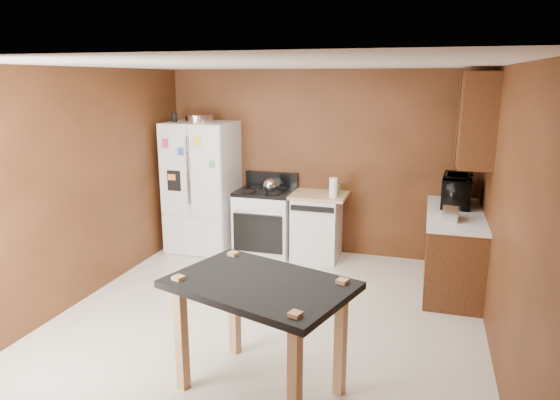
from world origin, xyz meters
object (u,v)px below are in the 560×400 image
at_px(green_canister, 335,189).
at_px(gas_range, 266,221).
at_px(paper_towel, 333,188).
at_px(kettle, 270,185).
at_px(toaster, 452,211).
at_px(dishwasher, 317,225).
at_px(pen_cup, 174,118).
at_px(roasting_pan, 199,118).
at_px(refrigerator, 202,187).
at_px(microwave, 457,192).
at_px(island, 260,298).

height_order(green_canister, gas_range, gas_range).
distance_m(paper_towel, green_canister, 0.24).
xyz_separation_m(kettle, gas_range, (-0.10, 0.10, -0.53)).
relative_size(toaster, dishwasher, 0.29).
xyz_separation_m(toaster, dishwasher, (-1.66, 0.84, -0.54)).
xyz_separation_m(pen_cup, paper_towel, (2.20, 0.03, -0.84)).
xyz_separation_m(roasting_pan, toaster, (3.31, -0.79, -0.85)).
xyz_separation_m(refrigerator, dishwasher, (1.63, 0.09, -0.45)).
bearing_deg(microwave, green_canister, 85.01).
xyz_separation_m(pen_cup, island, (2.19, -2.87, -1.08)).
bearing_deg(island, paper_towel, 89.92).
relative_size(kettle, toaster, 0.70).
bearing_deg(roasting_pan, green_canister, 4.31).
distance_m(kettle, paper_towel, 0.86).
xyz_separation_m(microwave, island, (-1.50, -2.89, -0.29)).
relative_size(paper_towel, green_canister, 2.13).
bearing_deg(refrigerator, island, -57.82).
height_order(kettle, island, kettle).
xyz_separation_m(paper_towel, toaster, (1.42, -0.70, -0.02)).
xyz_separation_m(gas_range, island, (0.95, -3.02, 0.32)).
bearing_deg(dishwasher, island, -85.60).
bearing_deg(island, refrigerator, 122.18).
height_order(microwave, refrigerator, refrigerator).
relative_size(pen_cup, dishwasher, 0.13).
bearing_deg(refrigerator, microwave, -1.30).
height_order(pen_cup, dishwasher, pen_cup).
relative_size(paper_towel, microwave, 0.42).
distance_m(toaster, gas_range, 2.57).
bearing_deg(toaster, refrigerator, 177.40).
bearing_deg(island, green_canister, 90.23).
relative_size(green_canister, dishwasher, 0.13).
distance_m(pen_cup, dishwasher, 2.42).
bearing_deg(dishwasher, microwave, -5.32).
height_order(roasting_pan, dishwasher, roasting_pan).
relative_size(pen_cup, kettle, 0.66).
distance_m(green_canister, microwave, 1.54).
bearing_deg(paper_towel, roasting_pan, 177.17).
bearing_deg(dishwasher, paper_towel, -31.36).
distance_m(kettle, gas_range, 0.55).
relative_size(paper_towel, refrigerator, 0.14).
xyz_separation_m(roasting_pan, dishwasher, (1.65, 0.05, -1.40)).
bearing_deg(microwave, dishwasher, 89.11).
bearing_deg(microwave, gas_range, 91.24).
distance_m(paper_towel, gas_range, 1.11).
relative_size(roasting_pan, island, 0.25).
relative_size(refrigerator, dishwasher, 2.02).
bearing_deg(roasting_pan, kettle, -4.01).
distance_m(paper_towel, dishwasher, 0.63).
bearing_deg(roasting_pan, gas_range, 1.69).
relative_size(pen_cup, paper_towel, 0.47).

